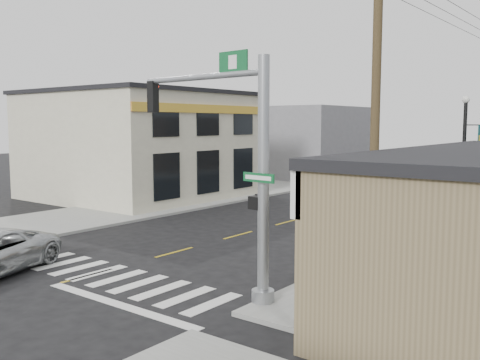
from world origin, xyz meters
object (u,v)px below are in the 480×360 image
Objects in this scene: traffic_signal_pole at (239,152)px; bare_tree at (370,173)px; lamp_post at (465,156)px; fire_hydrant at (341,256)px; utility_pole_near at (375,120)px; guide_sign at (408,202)px.

traffic_signal_pole reaches higher than bare_tree.
lamp_post is at bearing 86.16° from bare_tree.
utility_pole_near is at bearing -46.92° from fire_hydrant.
utility_pole_near is at bearing -107.05° from lamp_post.
traffic_signal_pole is at bearing -101.66° from fire_hydrant.
traffic_signal_pole is 0.71× the size of utility_pole_near.
fire_hydrant is at bearing -121.56° from lamp_post.
lamp_post is (0.71, 4.54, 1.48)m from guide_sign.
bare_tree is at bearing -27.94° from fire_hydrant.
fire_hydrant is 0.17× the size of bare_tree.
traffic_signal_pole is 4.36m from bare_tree.
fire_hydrant is 0.12× the size of lamp_post.
guide_sign is 4.83m from lamp_post.
bare_tree reaches higher than fire_hydrant.
traffic_signal_pole is at bearing -121.01° from lamp_post.
guide_sign is 0.32× the size of utility_pole_near.
utility_pole_near is (2.02, -2.16, 4.51)m from fire_hydrant.
bare_tree is (1.23, -0.65, 2.91)m from fire_hydrant.
fire_hydrant is 3.23m from bare_tree.
utility_pole_near reaches higher than lamp_post.
traffic_signal_pole is 1.14× the size of lamp_post.
lamp_post reaches higher than guide_sign.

